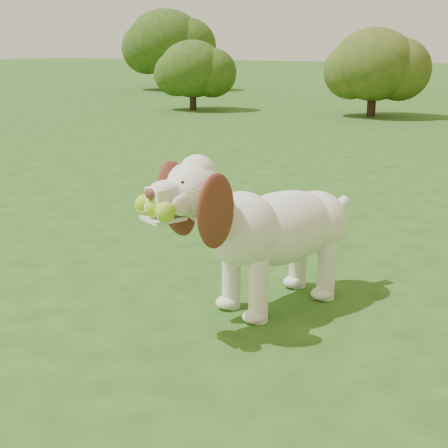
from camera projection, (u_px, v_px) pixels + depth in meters
The scene contains 5 objects.
ground at pixel (241, 264), 3.43m from camera, with size 80.00×80.00×0.00m, color #244B15.
dog at pixel (265, 224), 2.76m from camera, with size 0.68×1.11×0.75m.
shrub_a at pixel (193, 69), 11.30m from camera, with size 1.20×1.20×1.25m.
shrub_b at pixel (374, 65), 10.21m from camera, with size 1.39×1.39×1.44m.
shrub_g at pixel (166, 42), 16.24m from camera, with size 1.99×1.99×2.06m.
Camera 1 is at (1.53, -2.85, 1.16)m, focal length 50.00 mm.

